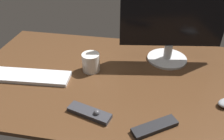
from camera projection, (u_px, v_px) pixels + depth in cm
name	position (u px, v px, depth cm)	size (l,w,h in cm)	color
desk	(110.00, 78.00, 114.84)	(140.00, 84.00, 2.00)	#4C301C
monitor	(172.00, 26.00, 116.13)	(52.84, 21.66, 38.73)	silver
keyboard	(26.00, 76.00, 112.75)	(43.60, 11.19, 1.75)	silver
media_remote	(90.00, 113.00, 91.71)	(19.02, 10.13, 3.54)	#2D2D33
tv_remote	(155.00, 127.00, 85.71)	(18.33, 4.88, 1.85)	black
coffee_mug	(91.00, 62.00, 116.04)	(8.96, 8.96, 9.43)	silver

